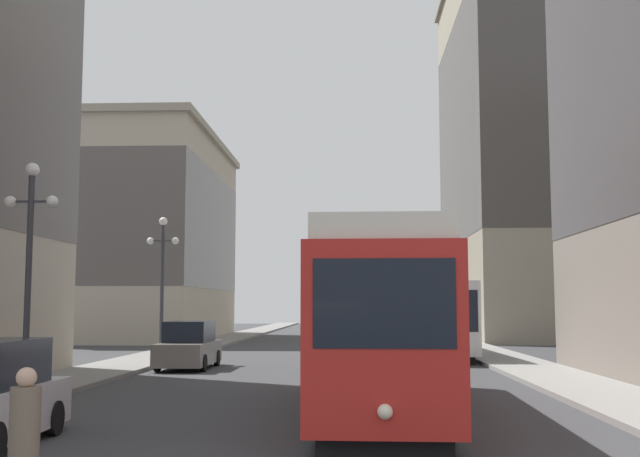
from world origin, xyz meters
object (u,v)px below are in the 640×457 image
object	(u,v)px
lamp_post_left_near	(30,243)
streetcar	(381,319)
transit_bus	(432,316)
lamp_post_left_far	(162,266)
pedestrian_crossing_far	(24,440)
parked_car_left_mid	(189,347)

from	to	relation	value
lamp_post_left_near	streetcar	bearing A→B (deg)	-8.16
transit_bus	lamp_post_left_far	bearing A→B (deg)	-161.13
transit_bus	pedestrian_crossing_far	distance (m)	29.24
pedestrian_crossing_far	lamp_post_left_near	size ratio (longest dim) A/B	0.28
transit_bus	pedestrian_crossing_far	xyz separation A→B (m)	(-7.78, -28.16, -1.18)
lamp_post_left_near	transit_bus	bearing A→B (deg)	56.60
pedestrian_crossing_far	lamp_post_left_near	bearing A→B (deg)	-93.87
parked_car_left_mid	lamp_post_left_near	distance (m)	11.25
streetcar	lamp_post_left_near	distance (m)	9.21
pedestrian_crossing_far	streetcar	bearing A→B (deg)	-145.50
pedestrian_crossing_far	parked_car_left_mid	bearing A→B (deg)	-110.58
streetcar	transit_bus	bearing A→B (deg)	82.33
transit_bus	lamp_post_left_far	world-z (taller)	lamp_post_left_far
transit_bus	lamp_post_left_near	xyz separation A→B (m)	(-12.04, -18.26, 2.07)
parked_car_left_mid	transit_bus	bearing A→B (deg)	36.83
pedestrian_crossing_far	lamp_post_left_far	size ratio (longest dim) A/B	0.27
transit_bus	lamp_post_left_far	size ratio (longest dim) A/B	1.92
transit_bus	pedestrian_crossing_far	world-z (taller)	transit_bus
pedestrian_crossing_far	lamp_post_left_near	xyz separation A→B (m)	(-4.26, 9.91, 3.25)
lamp_post_left_near	parked_car_left_mid	bearing A→B (deg)	79.86
parked_car_left_mid	lamp_post_left_near	size ratio (longest dim) A/B	0.77
streetcar	lamp_post_left_near	world-z (taller)	lamp_post_left_near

